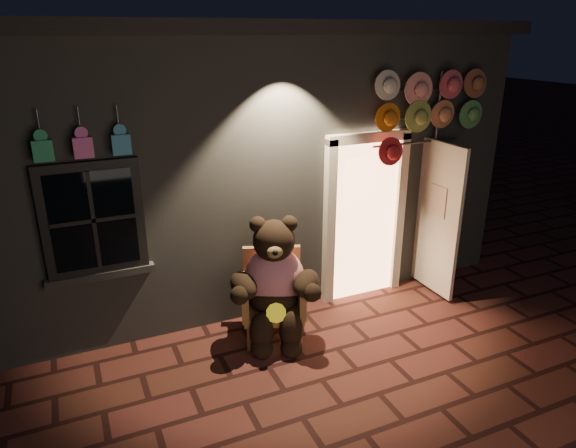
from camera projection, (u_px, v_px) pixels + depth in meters
ground at (322, 380)px, 5.24m from camera, size 60.00×60.00×0.00m
shop_building at (206, 140)px, 8.03m from camera, size 7.30×5.95×3.51m
wicker_armchair at (273, 294)px, 5.89m from camera, size 0.85×0.82×1.01m
teddy_bear at (275, 283)px, 5.70m from camera, size 1.03×0.97×1.50m
hat_rack at (429, 111)px, 6.26m from camera, size 1.64×0.22×2.90m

